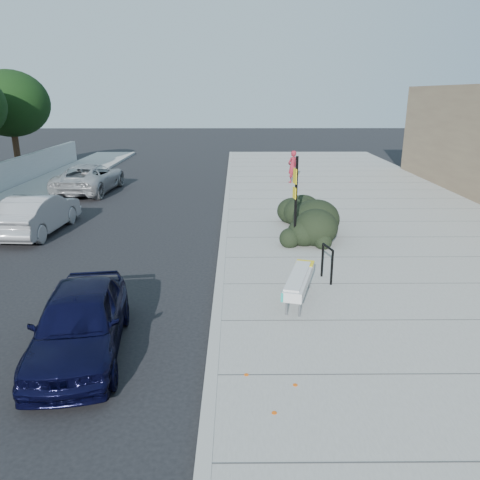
% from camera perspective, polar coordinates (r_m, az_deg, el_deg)
% --- Properties ---
extents(ground, '(120.00, 120.00, 0.00)m').
position_cam_1_polar(ground, '(10.11, -2.93, -10.56)').
color(ground, black).
rests_on(ground, ground).
extents(sidewalk_near, '(11.20, 50.00, 0.15)m').
position_cam_1_polar(sidewalk_near, '(15.56, 18.95, -1.00)').
color(sidewalk_near, gray).
rests_on(sidewalk_near, ground).
extents(curb_near, '(0.22, 50.00, 0.17)m').
position_cam_1_polar(curb_near, '(14.68, -2.14, -1.07)').
color(curb_near, '#9E9E99').
rests_on(curb_near, ground).
extents(tree_far_f, '(4.40, 4.40, 6.07)m').
position_cam_1_polar(tree_far_f, '(30.78, -26.23, 14.68)').
color(tree_far_f, '#332114').
rests_on(tree_far_f, ground).
extents(bench, '(1.01, 2.14, 0.64)m').
position_cam_1_polar(bench, '(10.82, 7.23, -4.89)').
color(bench, gray).
rests_on(bench, sidewalk_near).
extents(bike_rack, '(0.20, 0.62, 0.93)m').
position_cam_1_polar(bike_rack, '(12.07, 10.59, -2.40)').
color(bike_rack, black).
rests_on(bike_rack, sidewalk_near).
extents(sign_post, '(0.13, 0.32, 2.82)m').
position_cam_1_polar(sign_post, '(14.35, 6.77, 5.24)').
color(sign_post, black).
rests_on(sign_post, sidewalk_near).
extents(hedge, '(2.94, 4.10, 1.39)m').
position_cam_1_polar(hedge, '(16.20, 8.44, 3.32)').
color(hedge, black).
rests_on(hedge, sidewalk_near).
extents(sedan_navy, '(2.08, 4.07, 1.33)m').
position_cam_1_polar(sedan_navy, '(9.36, -18.95, -9.40)').
color(sedan_navy, black).
rests_on(sedan_navy, ground).
extents(wagon_silver, '(1.72, 4.31, 1.39)m').
position_cam_1_polar(wagon_silver, '(17.99, -23.43, 2.98)').
color(wagon_silver, '#98989C').
rests_on(wagon_silver, ground).
extents(suv_silver, '(2.67, 5.25, 1.42)m').
position_cam_1_polar(suv_silver, '(24.73, -17.85, 7.21)').
color(suv_silver, '#9C9EA1').
rests_on(suv_silver, ground).
extents(pedestrian, '(0.74, 0.71, 1.70)m').
position_cam_1_polar(pedestrian, '(25.49, 6.42, 8.88)').
color(pedestrian, maroon).
rests_on(pedestrian, sidewalk_near).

